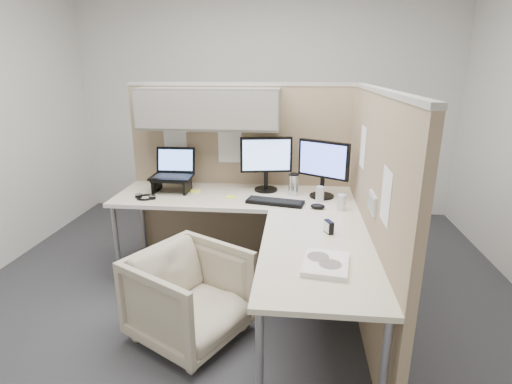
# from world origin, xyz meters

# --- Properties ---
(ground) EXTENTS (4.50, 4.50, 0.00)m
(ground) POSITION_xyz_m (0.00, 0.00, 0.00)
(ground) COLOR #2F2F33
(ground) RESTS_ON ground
(partition_back) EXTENTS (2.00, 0.36, 1.63)m
(partition_back) POSITION_xyz_m (-0.22, 0.83, 1.10)
(partition_back) COLOR #9D8466
(partition_back) RESTS_ON ground
(partition_right) EXTENTS (0.07, 2.03, 1.63)m
(partition_right) POSITION_xyz_m (0.90, -0.07, 0.82)
(partition_right) COLOR #9D8466
(partition_right) RESTS_ON ground
(desk) EXTENTS (2.00, 1.98, 0.73)m
(desk) POSITION_xyz_m (0.12, 0.13, 0.69)
(desk) COLOR beige
(desk) RESTS_ON ground
(office_chair) EXTENTS (0.85, 0.87, 0.67)m
(office_chair) POSITION_xyz_m (-0.28, -0.36, 0.34)
(office_chair) COLOR beige
(office_chair) RESTS_ON ground
(monitor_left) EXTENTS (0.44, 0.20, 0.47)m
(monitor_left) POSITION_xyz_m (0.14, 0.69, 1.00)
(monitor_left) COLOR black
(monitor_left) RESTS_ON desk
(monitor_right) EXTENTS (0.40, 0.26, 0.47)m
(monitor_right) POSITION_xyz_m (0.61, 0.56, 1.00)
(monitor_right) COLOR black
(monitor_right) RESTS_ON desk
(laptop_station) EXTENTS (0.34, 0.29, 0.36)m
(laptop_station) POSITION_xyz_m (-0.66, 0.61, 0.87)
(laptop_station) COLOR black
(laptop_station) RESTS_ON desk
(keyboard) EXTENTS (0.47, 0.24, 0.02)m
(keyboard) POSITION_xyz_m (0.24, 0.35, 0.74)
(keyboard) COLOR black
(keyboard) RESTS_ON desk
(mouse) EXTENTS (0.12, 0.08, 0.04)m
(mouse) POSITION_xyz_m (0.57, 0.26, 0.75)
(mouse) COLOR black
(mouse) RESTS_ON desk
(travel_mug) EXTENTS (0.09, 0.09, 0.18)m
(travel_mug) POSITION_xyz_m (0.38, 0.59, 0.82)
(travel_mug) COLOR silver
(travel_mug) RESTS_ON desk
(soda_can_green) EXTENTS (0.07, 0.07, 0.12)m
(soda_can_green) POSITION_xyz_m (0.74, 0.25, 0.79)
(soda_can_green) COLOR silver
(soda_can_green) RESTS_ON desk
(soda_can_silver) EXTENTS (0.07, 0.07, 0.12)m
(soda_can_silver) POSITION_xyz_m (0.59, 0.44, 0.79)
(soda_can_silver) COLOR silver
(soda_can_silver) RESTS_ON desk
(sticky_note_c) EXTENTS (0.10, 0.10, 0.01)m
(sticky_note_c) POSITION_xyz_m (-0.46, 0.59, 0.73)
(sticky_note_c) COLOR #F3F540
(sticky_note_c) RESTS_ON desk
(sticky_note_d) EXTENTS (0.09, 0.09, 0.01)m
(sticky_note_d) POSITION_xyz_m (-0.13, 0.46, 0.73)
(sticky_note_d) COLOR #F3F540
(sticky_note_d) RESTS_ON desk
(headphones) EXTENTS (0.18, 0.17, 0.03)m
(headphones) POSITION_xyz_m (-0.82, 0.37, 0.74)
(headphones) COLOR black
(headphones) RESTS_ON desk
(paper_stack) EXTENTS (0.28, 0.33, 0.03)m
(paper_stack) POSITION_xyz_m (0.57, -0.67, 0.75)
(paper_stack) COLOR white
(paper_stack) RESTS_ON desk
(desk_clock) EXTENTS (0.06, 0.09, 0.08)m
(desk_clock) POSITION_xyz_m (0.62, -0.20, 0.77)
(desk_clock) COLOR black
(desk_clock) RESTS_ON desk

